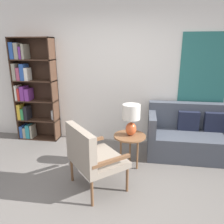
% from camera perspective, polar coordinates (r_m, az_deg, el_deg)
% --- Properties ---
extents(ground_plane, '(14.00, 14.00, 0.00)m').
position_cam_1_polar(ground_plane, '(2.89, -5.47, -23.14)').
color(ground_plane, '#66605B').
extents(wall_back, '(6.40, 0.08, 2.70)m').
position_cam_1_polar(wall_back, '(4.24, 1.24, 9.92)').
color(wall_back, white).
rests_on(wall_back, ground_plane).
extents(bookshelf, '(0.82, 0.30, 2.02)m').
position_cam_1_polar(bookshelf, '(4.67, -20.63, 5.18)').
color(bookshelf, '#422B1E').
rests_on(bookshelf, ground_plane).
extents(armchair, '(0.91, 0.92, 0.90)m').
position_cam_1_polar(armchair, '(2.89, -5.71, -10.82)').
color(armchair, brown).
rests_on(armchair, ground_plane).
extents(couch, '(1.86, 0.82, 0.88)m').
position_cam_1_polar(couch, '(4.17, 22.28, -5.99)').
color(couch, '#474C56').
rests_on(couch, ground_plane).
extents(side_table, '(0.50, 0.50, 0.53)m').
position_cam_1_polar(side_table, '(3.44, 4.64, -7.00)').
color(side_table, brown).
rests_on(side_table, ground_plane).
extents(table_lamp, '(0.27, 0.27, 0.49)m').
position_cam_1_polar(table_lamp, '(3.32, 5.06, -1.13)').
color(table_lamp, '#C65128').
rests_on(table_lamp, side_table).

